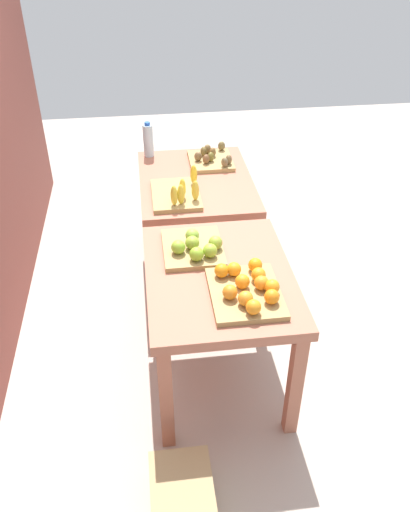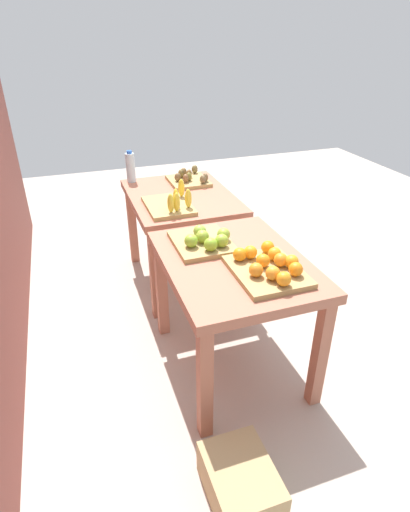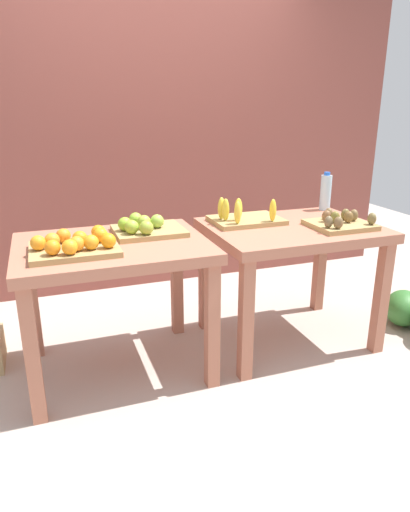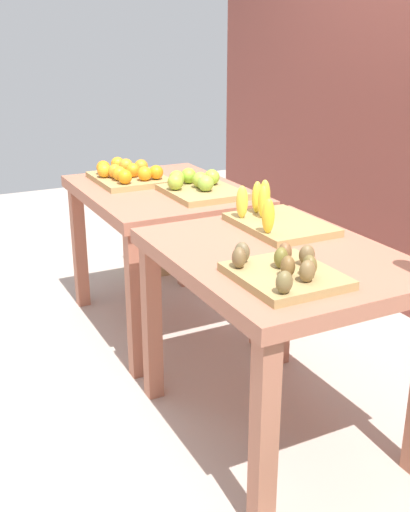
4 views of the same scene
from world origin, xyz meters
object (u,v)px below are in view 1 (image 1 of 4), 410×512
Objects in this scene: watermelon_pile at (212,187)px; cardboard_produce_box at (182,497)px; banana_crate at (178,193)px; orange_bin at (247,288)px; apple_bin at (195,247)px; water_bottle at (148,140)px; display_table_left at (219,290)px; kiwi_bin at (211,159)px; display_table_right at (196,194)px.

watermelon_pile reaches higher than cardboard_produce_box.
banana_crate is 0.61× the size of watermelon_pile.
orange_bin reaches higher than cardboard_produce_box.
water_bottle is (1.35, 0.20, 0.09)m from apple_bin.
display_table_left is at bearing 29.28° from orange_bin.
kiwi_bin is (1.37, -0.15, 0.15)m from display_table_left.
kiwi_bin is 0.90× the size of cardboard_produce_box.
apple_bin reaches higher than orange_bin.
orange_bin reaches higher than display_table_left.
banana_crate is at bearing 150.50° from display_table_right.
banana_crate reaches higher than kiwi_bin.
apple_bin reaches higher than display_table_left.
kiwi_bin is 2.38m from cardboard_produce_box.
water_bottle is at bearing 8.52° from apple_bin.
display_table_right is 3.87× the size of water_bottle.
water_bottle reaches higher than apple_bin.
banana_crate reaches higher than display_table_right.
banana_crate is 0.73m from water_bottle.
display_table_right is 0.33m from kiwi_bin.
watermelon_pile is at bearing -14.74° from display_table_right.
watermelon_pile is (0.55, -0.57, -0.73)m from water_bottle.
display_table_right is 2.07m from cardboard_produce_box.
banana_crate is at bearing 3.27° from apple_bin.
display_table_left is 1.61m from water_bottle.
apple_bin is 0.56× the size of watermelon_pile.
banana_crate reaches higher than cardboard_produce_box.
kiwi_bin is at bearing -1.20° from orange_bin.
banana_crate reaches higher than orange_bin.
apple_bin is 2.04m from watermelon_pile.
apple_bin is 1.19m from kiwi_bin.
orange_bin is at bearing -166.17° from banana_crate.
banana_crate is at bearing 161.93° from watermelon_pile.
kiwi_bin is at bearing 171.21° from watermelon_pile.
display_table_left is 0.28m from apple_bin.
orange_bin is 1.09m from banana_crate.
apple_bin is 0.91× the size of banana_crate.
display_table_right is at bearing 165.26° from watermelon_pile.
display_table_right is 1.13m from watermelon_pile.
display_table_left is at bearing 180.00° from display_table_right.
display_table_right is 0.34m from banana_crate.
display_table_right is 0.59m from water_bottle.
banana_crate is 1.64× the size of water_bottle.
orange_bin is 1.57m from kiwi_bin.
watermelon_pile is at bearing -46.19° from water_bottle.
watermelon_pile is at bearing -3.65° from orange_bin.
display_table_left is at bearing -19.41° from cardboard_produce_box.
cardboard_produce_box is (-1.97, 0.30, -0.57)m from display_table_right.
water_bottle is 0.67× the size of cardboard_produce_box.
banana_crate is (0.65, 0.04, -0.00)m from apple_bin.
orange_bin is 2.41m from watermelon_pile.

